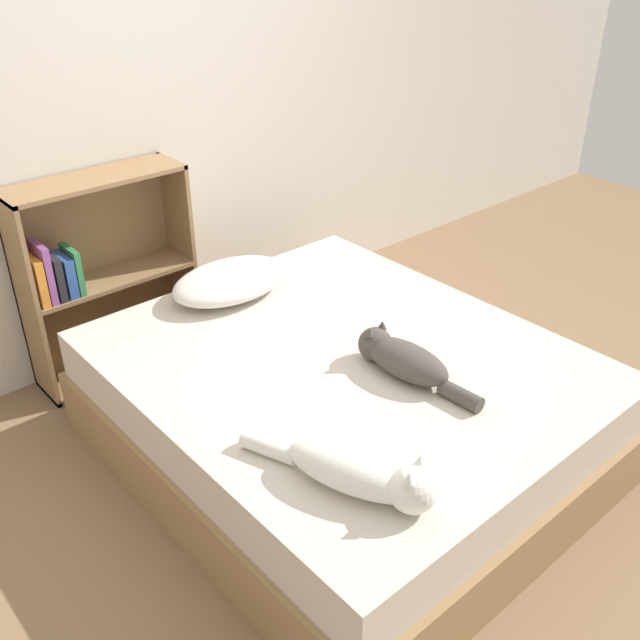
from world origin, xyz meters
TOP-DOWN VIEW (x-y plane):
  - ground_plane at (0.00, 0.00)m, footprint 8.00×8.00m
  - wall_back at (0.00, 1.36)m, footprint 8.00×0.06m
  - bed at (0.00, 0.00)m, footprint 1.57×1.84m
  - pillow at (-0.03, 0.71)m, footprint 0.56×0.37m
  - cat_light at (-0.46, -0.57)m, footprint 0.31×0.63m
  - cat_dark at (0.08, -0.22)m, footprint 0.19×0.55m
  - bookshelf at (-0.41, 1.23)m, footprint 0.79×0.26m

SIDE VIEW (x-z plane):
  - ground_plane at x=0.00m, z-range 0.00..0.00m
  - bed at x=0.00m, z-range 0.00..0.47m
  - bookshelf at x=-0.41m, z-range 0.02..0.99m
  - cat_dark at x=0.08m, z-range 0.46..0.61m
  - cat_light at x=-0.46m, z-range 0.46..0.62m
  - pillow at x=-0.03m, z-range 0.47..0.60m
  - wall_back at x=0.00m, z-range 0.00..2.50m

